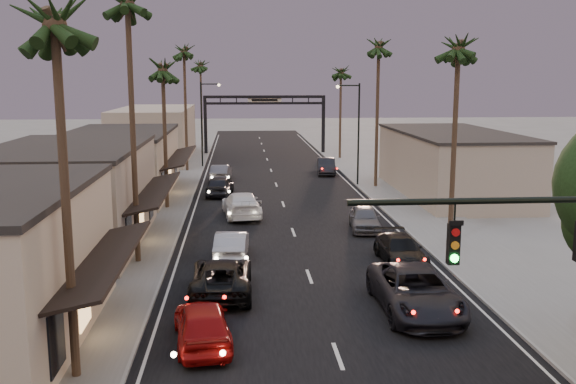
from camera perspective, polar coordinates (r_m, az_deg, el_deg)
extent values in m
plane|color=slate|center=(51.60, -0.66, -0.45)|extent=(200.00, 200.00, 0.00)
cube|color=black|center=(56.51, -1.00, 0.49)|extent=(14.00, 120.00, 0.02)
cube|color=slate|center=(63.61, -9.96, 1.48)|extent=(5.00, 92.00, 0.12)
cube|color=slate|center=(64.60, 7.07, 1.69)|extent=(5.00, 92.00, 0.12)
cube|color=gray|center=(38.46, -18.93, -0.50)|extent=(8.00, 14.00, 5.50)
cube|color=beige|center=(53.94, -14.74, 2.37)|extent=(8.00, 16.00, 5.00)
cube|color=gray|center=(76.50, -11.73, 5.08)|extent=(8.00, 20.00, 6.00)
cube|color=gray|center=(53.95, 14.35, 2.39)|extent=(8.00, 18.00, 5.00)
cylinder|color=black|center=(16.34, 19.97, -0.69)|extent=(8.40, 0.16, 0.16)
cube|color=black|center=(15.98, 14.49, -4.50)|extent=(0.28, 0.22, 1.00)
cube|color=black|center=(80.93, -7.35, 5.83)|extent=(0.40, 0.40, 7.00)
cube|color=black|center=(81.54, 3.15, 5.93)|extent=(0.40, 0.40, 7.00)
cube|color=black|center=(80.71, -2.09, 8.46)|extent=(15.20, 0.35, 0.35)
cube|color=black|center=(80.74, -2.09, 7.89)|extent=(15.20, 0.30, 0.30)
cube|color=beige|center=(80.70, -2.09, 8.17)|extent=(4.20, 0.12, 1.00)
cylinder|color=black|center=(56.81, 6.29, 5.05)|extent=(0.16, 0.16, 9.00)
cylinder|color=black|center=(56.42, 5.36, 9.41)|extent=(2.00, 0.12, 0.12)
sphere|color=#FFD899|center=(56.28, 4.44, 9.32)|extent=(0.30, 0.30, 0.30)
cylinder|color=black|center=(68.89, -7.69, 5.91)|extent=(0.16, 0.16, 9.00)
cylinder|color=black|center=(68.67, -6.93, 9.51)|extent=(2.00, 0.12, 0.12)
sphere|color=#FFD899|center=(68.64, -6.17, 9.44)|extent=(0.30, 0.30, 0.30)
cylinder|color=#38281C|center=(20.69, -19.11, -1.56)|extent=(0.28, 0.28, 11.00)
sphere|color=black|center=(20.41, -20.14, 15.46)|extent=(3.20, 3.20, 3.20)
cylinder|color=#38281C|center=(33.16, -13.61, 4.69)|extent=(0.28, 0.28, 13.00)
cylinder|color=#38281C|center=(47.12, -10.87, 4.50)|extent=(0.28, 0.28, 10.00)
sphere|color=black|center=(46.91, -11.11, 11.32)|extent=(3.20, 3.20, 3.20)
cylinder|color=#38281C|center=(65.91, -9.09, 7.00)|extent=(0.28, 0.28, 12.00)
sphere|color=black|center=(65.89, -9.25, 12.73)|extent=(3.20, 3.20, 3.20)
cylinder|color=#38281C|center=(36.82, 14.53, 3.60)|extent=(0.28, 0.28, 11.00)
sphere|color=black|center=(36.66, 14.96, 13.11)|extent=(3.20, 3.20, 3.20)
cylinder|color=#38281C|center=(56.00, 7.92, 6.49)|extent=(0.28, 0.28, 12.00)
sphere|color=black|center=(55.98, 8.09, 13.24)|extent=(3.20, 3.20, 3.20)
cylinder|color=#38281C|center=(75.69, 4.67, 6.72)|extent=(0.28, 0.28, 10.00)
sphere|color=black|center=(75.56, 4.73, 10.97)|extent=(3.20, 3.20, 3.20)
cylinder|color=#38281C|center=(88.83, -7.71, 7.50)|extent=(0.28, 0.28, 11.00)
sphere|color=black|center=(88.77, -7.80, 11.43)|extent=(3.20, 3.20, 3.20)
imported|color=#930B0A|center=(23.65, -7.63, -11.50)|extent=(2.51, 4.96, 1.62)
imported|color=black|center=(28.81, -5.93, -7.49)|extent=(2.72, 5.75, 1.59)
imported|color=#9F9FA4|center=(34.09, -5.03, -4.73)|extent=(1.89, 4.73, 1.53)
imported|color=white|center=(44.35, -4.16, -1.12)|extent=(2.96, 6.04, 1.69)
imported|color=black|center=(52.45, -6.09, 0.57)|extent=(2.44, 4.96, 1.63)
imported|color=#57565C|center=(59.87, -6.00, 1.71)|extent=(1.98, 4.71, 1.51)
imported|color=black|center=(27.01, 11.25, -8.62)|extent=(3.00, 6.47, 1.79)
imported|color=black|center=(33.73, 9.96, -5.10)|extent=(2.15, 4.98, 1.43)
imported|color=#55565B|center=(40.64, 6.81, -2.34)|extent=(2.20, 4.58, 1.51)
imported|color=black|center=(63.76, 3.42, 2.29)|extent=(2.09, 4.91, 1.58)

